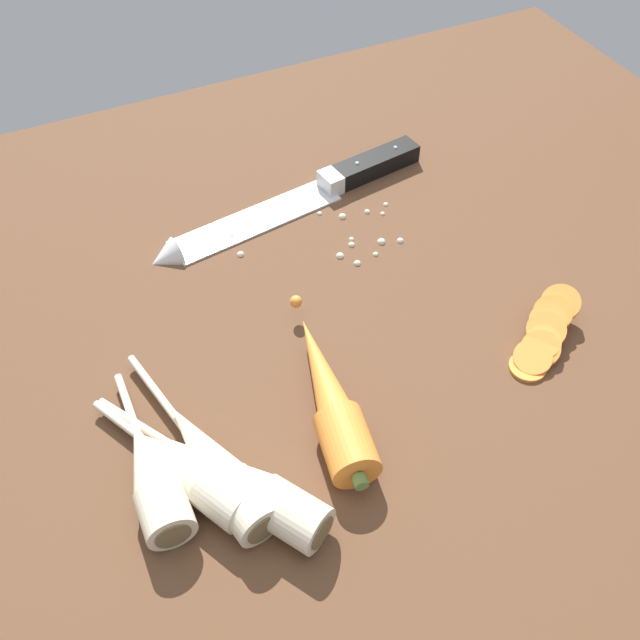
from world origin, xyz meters
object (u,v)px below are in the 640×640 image
(whole_carrot, at_px, (330,398))
(parsnip_back, at_px, (152,476))
(parsnip_mid_left, at_px, (242,484))
(chefs_knife, at_px, (288,203))
(parsnip_mid_right, at_px, (192,472))
(carrot_slice_stack, at_px, (544,334))
(parsnip_front, at_px, (214,464))

(whole_carrot, bearing_deg, parsnip_back, -177.30)
(whole_carrot, xyz_separation_m, parsnip_mid_left, (-0.10, -0.04, -0.00))
(chefs_knife, distance_m, parsnip_mid_right, 0.36)
(parsnip_mid_left, distance_m, parsnip_back, 0.07)
(parsnip_mid_left, xyz_separation_m, carrot_slice_stack, (0.32, 0.03, -0.01))
(whole_carrot, relative_size, parsnip_back, 1.22)
(parsnip_front, bearing_deg, parsnip_mid_left, -61.76)
(parsnip_front, bearing_deg, whole_carrot, 9.33)
(parsnip_back, bearing_deg, parsnip_mid_right, -19.34)
(chefs_knife, height_order, parsnip_back, parsnip_back)
(parsnip_mid_left, distance_m, carrot_slice_stack, 0.32)
(chefs_knife, xyz_separation_m, carrot_slice_stack, (0.14, -0.29, 0.01))
(parsnip_front, xyz_separation_m, parsnip_mid_left, (0.01, -0.03, -0.00))
(parsnip_mid_left, height_order, carrot_slice_stack, parsnip_mid_left)
(whole_carrot, distance_m, parsnip_mid_left, 0.11)
(whole_carrot, bearing_deg, parsnip_mid_left, -155.62)
(chefs_knife, height_order, parsnip_mid_right, parsnip_mid_right)
(chefs_knife, xyz_separation_m, parsnip_back, (-0.24, -0.28, 0.01))
(parsnip_mid_right, bearing_deg, parsnip_mid_left, -39.71)
(parsnip_front, distance_m, carrot_slice_stack, 0.33)
(parsnip_mid_right, height_order, parsnip_back, same)
(whole_carrot, height_order, parsnip_mid_left, whole_carrot)
(carrot_slice_stack, bearing_deg, parsnip_front, -179.28)
(parsnip_mid_left, relative_size, carrot_slice_stack, 2.08)
(parsnip_mid_left, xyz_separation_m, parsnip_mid_right, (-0.03, 0.03, 0.00))
(parsnip_back, bearing_deg, parsnip_mid_left, -31.01)
(parsnip_mid_left, bearing_deg, parsnip_front, 118.24)
(whole_carrot, bearing_deg, chefs_knife, 73.76)
(parsnip_mid_right, bearing_deg, whole_carrot, 7.80)
(chefs_knife, distance_m, parsnip_back, 0.37)
(whole_carrot, xyz_separation_m, parsnip_back, (-0.16, -0.01, -0.00))
(whole_carrot, distance_m, parsnip_front, 0.11)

